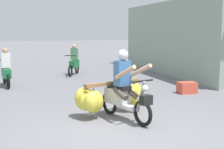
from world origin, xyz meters
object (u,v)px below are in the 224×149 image
object	(u,v)px
motorbike_distant_ahead_left	(74,62)
motorbike_distant_ahead_right	(6,71)
motorbike_main_loaded	(115,95)
produce_crate	(187,88)

from	to	relation	value
motorbike_distant_ahead_left	motorbike_distant_ahead_right	size ratio (longest dim) A/B	0.92
motorbike_main_loaded	produce_crate	size ratio (longest dim) A/B	3.64
motorbike_main_loaded	motorbike_distant_ahead_right	distance (m)	5.53
motorbike_distant_ahead_left	motorbike_distant_ahead_right	distance (m)	3.72
motorbike_distant_ahead_right	produce_crate	size ratio (longest dim) A/B	2.88
motorbike_distant_ahead_left	produce_crate	distance (m)	5.97
motorbike_main_loaded	produce_crate	distance (m)	3.61
motorbike_distant_ahead_right	motorbike_distant_ahead_left	bearing A→B (deg)	39.45
motorbike_main_loaded	motorbike_distant_ahead_left	size ratio (longest dim) A/B	1.37
motorbike_main_loaded	motorbike_distant_ahead_left	world-z (taller)	motorbike_main_loaded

